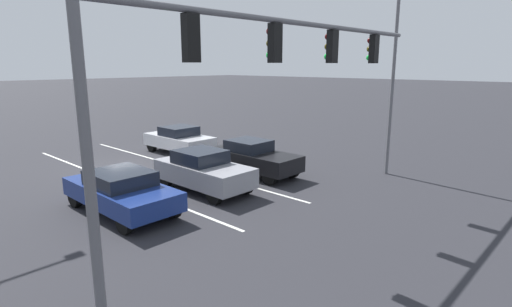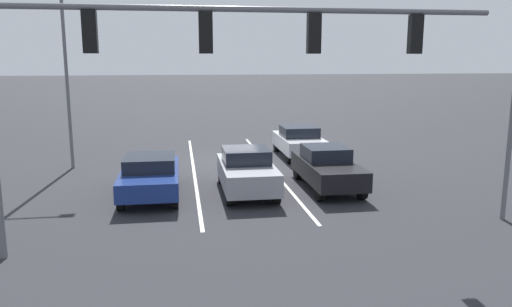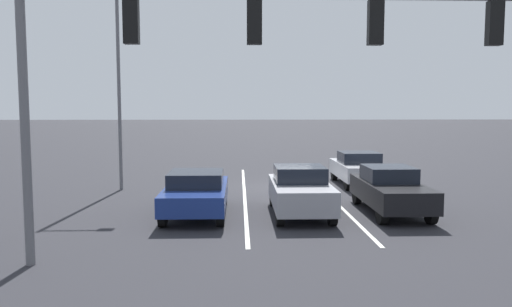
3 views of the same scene
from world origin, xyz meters
name	(u,v)px [view 2 (image 2 of 3)]	position (x,y,z in m)	size (l,w,h in m)	color
ground_plane	(229,161)	(0.00, 0.00, 0.00)	(240.00, 240.00, 0.00)	#28282D
lane_stripe_left_divider	(271,168)	(-1.65, 1.73, 0.01)	(0.12, 15.46, 0.01)	silver
lane_stripe_center_divider	(194,170)	(1.65, 1.73, 0.01)	(0.12, 15.46, 0.01)	silver
car_black_leftlane_front	(327,167)	(-3.07, 5.36, 0.77)	(1.72, 4.31, 1.50)	black
car_gray_midlane_front	(247,171)	(-0.09, 5.58, 0.79)	(1.79, 4.06, 1.56)	gray
car_navy_rightlane_front	(150,175)	(3.23, 5.43, 0.74)	(1.92, 4.48, 1.40)	navy
car_silver_leftlane_second	(299,141)	(-3.45, -0.51, 0.76)	(1.88, 4.11, 1.47)	silver
traffic_signal_gantry	(182,54)	(2.10, 10.44, 4.77)	(12.11, 0.37, 6.19)	slate
street_lamp_right_shoulder	(70,45)	(6.59, 0.43, 5.22)	(2.07, 0.24, 9.13)	slate
street_lamp_left_shoulder	(512,55)	(-6.96, 9.65, 4.74)	(1.82, 0.24, 8.29)	slate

